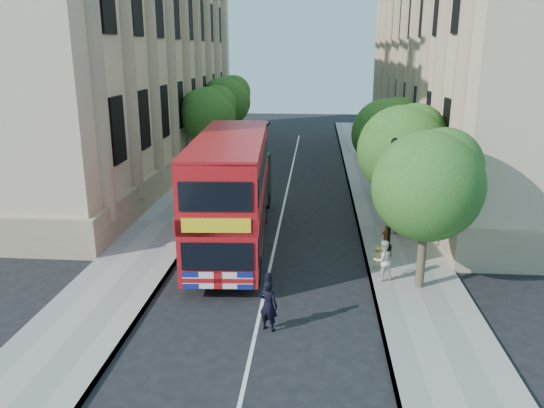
% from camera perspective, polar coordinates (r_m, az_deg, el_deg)
% --- Properties ---
extents(ground, '(120.00, 120.00, 0.00)m').
position_cam_1_polar(ground, '(18.10, -1.51, -12.54)').
color(ground, black).
rests_on(ground, ground).
extents(pavement_right, '(3.50, 80.00, 0.12)m').
position_cam_1_polar(pavement_right, '(27.46, 12.84, -2.54)').
color(pavement_right, gray).
rests_on(pavement_right, ground).
extents(pavement_left, '(3.50, 80.00, 0.12)m').
position_cam_1_polar(pavement_left, '(28.20, -10.97, -1.93)').
color(pavement_left, gray).
rests_on(pavement_left, ground).
extents(building_right, '(12.00, 38.00, 18.00)m').
position_cam_1_polar(building_right, '(41.53, 22.45, 15.48)').
color(building_right, tan).
rests_on(building_right, ground).
extents(building_left, '(12.00, 38.00, 18.00)m').
position_cam_1_polar(building_left, '(42.71, -17.30, 15.94)').
color(building_left, tan).
rests_on(building_left, ground).
extents(tree_right_near, '(4.00, 4.00, 6.08)m').
position_cam_1_polar(tree_right_near, '(19.74, 16.53, 2.50)').
color(tree_right_near, '#473828').
rests_on(tree_right_near, ground).
extents(tree_right_mid, '(4.20, 4.20, 6.37)m').
position_cam_1_polar(tree_right_mid, '(25.48, 13.95, 6.13)').
color(tree_right_mid, '#473828').
rests_on(tree_right_mid, ground).
extents(tree_right_far, '(4.00, 4.00, 6.15)m').
position_cam_1_polar(tree_right_far, '(31.37, 12.28, 7.82)').
color(tree_right_far, '#473828').
rests_on(tree_right_far, ground).
extents(tree_left_far, '(4.00, 4.00, 6.30)m').
position_cam_1_polar(tree_left_far, '(38.81, -6.85, 9.82)').
color(tree_left_far, '#473828').
rests_on(tree_left_far, ground).
extents(tree_left_back, '(4.20, 4.20, 6.65)m').
position_cam_1_polar(tree_left_back, '(46.62, -4.89, 11.26)').
color(tree_left_back, '#473828').
rests_on(tree_left_back, ground).
extents(lamp_post, '(0.32, 0.32, 5.16)m').
position_cam_1_polar(lamp_post, '(22.85, 12.68, 0.10)').
color(lamp_post, black).
rests_on(lamp_post, pavement_right).
extents(double_decker_bus, '(3.55, 11.05, 5.03)m').
position_cam_1_polar(double_decker_bus, '(23.52, -4.41, 1.59)').
color(double_decker_bus, '#A30B0F').
rests_on(double_decker_bus, ground).
extents(box_van, '(2.52, 5.58, 3.12)m').
position_cam_1_polar(box_van, '(28.29, -3.10, 1.52)').
color(box_van, black).
rests_on(box_van, ground).
extents(police_constable, '(0.74, 0.62, 1.73)m').
position_cam_1_polar(police_constable, '(17.22, -0.38, -10.85)').
color(police_constable, black).
rests_on(police_constable, ground).
extents(woman_pedestrian, '(0.94, 0.83, 1.61)m').
position_cam_1_polar(woman_pedestrian, '(20.94, 11.86, -5.94)').
color(woman_pedestrian, silver).
rests_on(woman_pedestrian, pavement_right).
extents(child_a, '(0.63, 0.39, 1.00)m').
position_cam_1_polar(child_a, '(24.52, 12.22, -3.40)').
color(child_a, '#BF6021').
rests_on(child_a, pavement_right).
extents(child_b, '(0.72, 0.58, 0.96)m').
position_cam_1_polar(child_b, '(22.15, 11.27, -5.56)').
color(child_b, '#EDD250').
rests_on(child_b, pavement_right).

